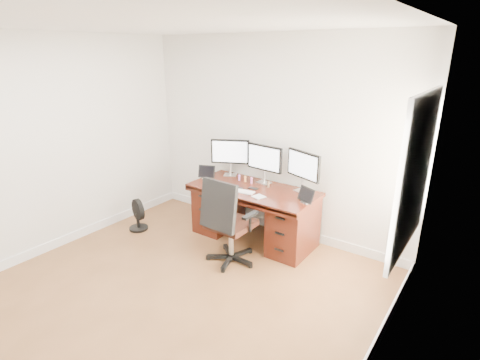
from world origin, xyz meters
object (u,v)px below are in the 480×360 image
Objects in this scene: office_chair at (229,236)px; monitor_center at (264,159)px; keyboard at (244,192)px; desk at (254,212)px; floor_fan at (137,215)px.

office_chair is 1.99× the size of monitor_center.
monitor_center reaches higher than keyboard.
office_chair is at bearing -86.80° from keyboard.
desk is at bearing 75.97° from keyboard.
office_chair is (0.09, -0.70, -0.04)m from desk.
office_chair is at bearing -82.65° from desk.
office_chair is 0.63m from keyboard.
office_chair reaches higher than desk.
desk is 1.71m from floor_fan.
monitor_center reaches higher than office_chair.
monitor_center is 0.57m from keyboard.
floor_fan is at bearing -170.43° from keyboard.
floor_fan is 1.68m from keyboard.
desk is 3.68× the size of floor_fan.
desk is 0.42m from keyboard.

